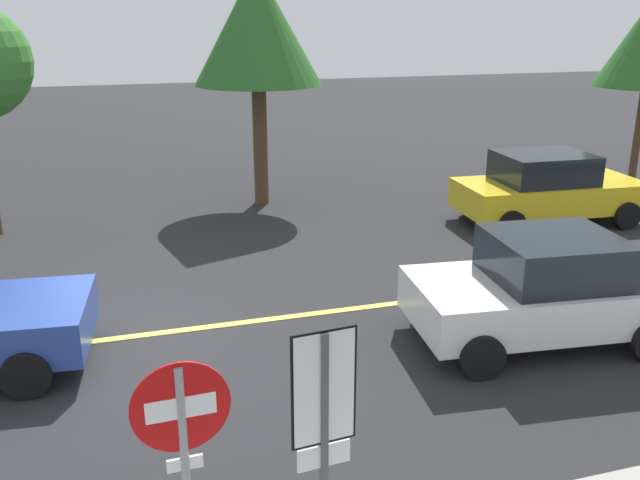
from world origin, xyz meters
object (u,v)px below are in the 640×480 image
(car_white_crossing, at_px, (542,289))
(car_yellow_far_lane, at_px, (547,188))
(tree_centre_verge, at_px, (257,27))
(speed_limit_sign, at_px, (324,418))
(stop_sign, at_px, (184,448))

(car_white_crossing, xyz_separation_m, car_yellow_far_lane, (3.69, 5.29, 0.01))
(tree_centre_verge, bearing_deg, car_white_crossing, -74.84)
(car_yellow_far_lane, xyz_separation_m, tree_centre_verge, (-6.11, 3.63, 3.58))
(car_white_crossing, distance_m, tree_centre_verge, 9.91)
(car_yellow_far_lane, bearing_deg, car_white_crossing, -124.92)
(speed_limit_sign, height_order, tree_centre_verge, tree_centre_verge)
(car_yellow_far_lane, bearing_deg, stop_sign, -136.54)
(speed_limit_sign, relative_size, tree_centre_verge, 0.43)
(stop_sign, xyz_separation_m, car_white_crossing, (5.64, 3.56, -0.77))
(tree_centre_verge, bearing_deg, speed_limit_sign, -99.65)
(car_white_crossing, xyz_separation_m, tree_centre_verge, (-2.42, 8.92, 3.59))
(tree_centre_verge, bearing_deg, car_yellow_far_lane, -30.72)
(speed_limit_sign, bearing_deg, stop_sign, 171.92)
(stop_sign, bearing_deg, tree_centre_verge, 75.51)
(speed_limit_sign, height_order, car_white_crossing, speed_limit_sign)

